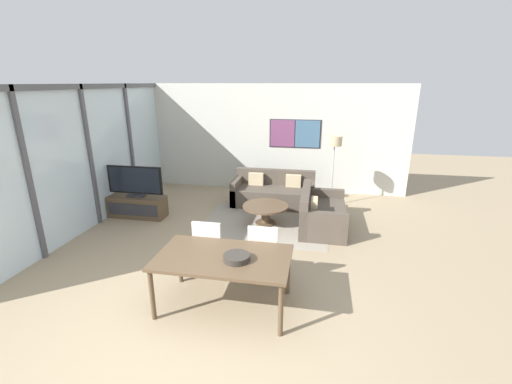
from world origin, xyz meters
name	(u,v)px	position (x,y,z in m)	size (l,w,h in m)	color
ground_plane	(184,347)	(0.00, 0.00, 0.00)	(24.00, 24.00, 0.00)	#9E896B
wall_back	(268,138)	(0.02, 6.08, 1.40)	(7.26, 0.09, 2.80)	silver
window_wall_left	(88,151)	(-3.12, 3.04, 1.53)	(0.07, 6.08, 2.80)	silver
area_rug	(265,223)	(0.34, 3.64, 0.00)	(2.56, 2.14, 0.01)	gray
tv_console	(138,206)	(-2.47, 3.52, 0.23)	(1.23, 0.44, 0.47)	brown
television	(135,181)	(-2.47, 3.52, 0.80)	(1.23, 0.20, 0.67)	#2D2D33
sofa_main	(274,193)	(0.34, 4.91, 0.27)	(1.94, 0.88, 0.79)	#51473D
sofa_side	(319,215)	(1.44, 3.67, 0.27)	(0.88, 1.58, 0.79)	#51473D
coffee_table	(266,210)	(0.34, 3.64, 0.31)	(0.95, 0.95, 0.41)	brown
dining_table	(223,261)	(0.25, 0.82, 0.66)	(1.70, 0.98, 0.73)	brown
dining_chair_left	(210,245)	(-0.16, 1.52, 0.50)	(0.46, 0.46, 0.91)	beige
dining_chair_centre	(264,250)	(0.66, 1.51, 0.50)	(0.46, 0.46, 0.91)	beige
fruit_bowl	(237,257)	(0.44, 0.75, 0.77)	(0.33, 0.33, 0.08)	#332D28
floor_lamp	(334,147)	(1.70, 5.00, 1.41)	(0.33, 0.33, 1.67)	#2D2D33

